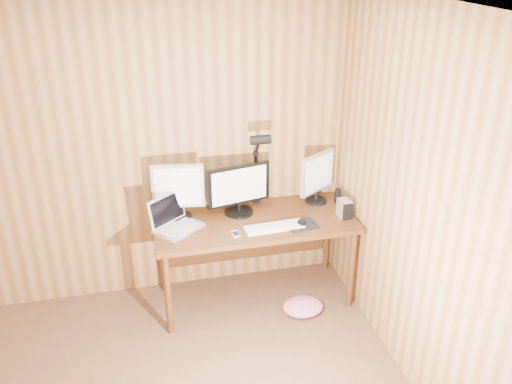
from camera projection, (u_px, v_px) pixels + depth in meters
name	position (u px, v px, depth m)	size (l,w,h in m)	color
room_shell	(138.00, 310.00, 2.48)	(4.00, 4.00, 4.00)	brown
desk	(253.00, 229.00, 4.43)	(1.60, 0.70, 0.75)	#4E2910
monitor_center	(239.00, 189.00, 4.34)	(0.53, 0.23, 0.42)	black
monitor_left	(178.00, 190.00, 4.24)	(0.41, 0.19, 0.46)	black
monitor_right	(317.00, 176.00, 4.52)	(0.34, 0.24, 0.44)	black
laptop	(174.00, 220.00, 4.18)	(0.44, 0.43, 0.25)	silver
keyboard	(274.00, 227.00, 4.19)	(0.47, 0.17, 0.02)	white
mousepad	(301.00, 225.00, 4.24)	(0.24, 0.20, 0.00)	black
mouse	(301.00, 223.00, 4.23)	(0.07, 0.11, 0.04)	black
hard_drive	(345.00, 209.00, 4.34)	(0.10, 0.14, 0.14)	silver
phone	(235.00, 234.00, 4.10)	(0.06, 0.11, 0.01)	silver
speaker	(338.00, 196.00, 4.57)	(0.05, 0.05, 0.13)	black
desk_lamp	(258.00, 159.00, 4.34)	(0.16, 0.23, 0.70)	black
fabric_pile	(303.00, 307.00, 4.43)	(0.34, 0.28, 0.11)	#D9688D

